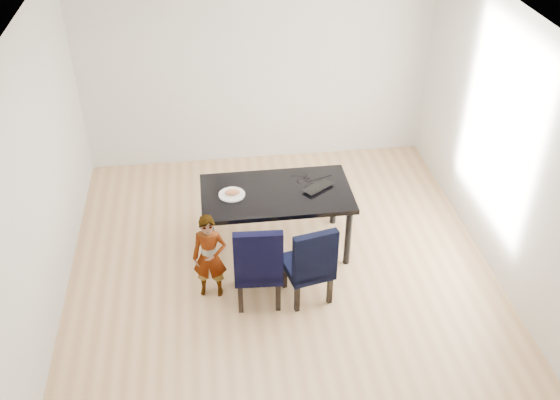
{
  "coord_description": "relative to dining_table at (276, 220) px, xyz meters",
  "views": [
    {
      "loc": [
        -0.67,
        -4.94,
        4.46
      ],
      "look_at": [
        0.0,
        0.2,
        0.85
      ],
      "focal_mm": 40.0,
      "sensor_mm": 36.0,
      "label": 1
    }
  ],
  "objects": [
    {
      "name": "chair_right",
      "position": [
        0.21,
        -0.81,
        0.08
      ],
      "size": [
        0.53,
        0.54,
        0.92
      ],
      "primitive_type": "cube",
      "rotation": [
        0.0,
        0.0,
        0.21
      ],
      "color": "black",
      "rests_on": "floor"
    },
    {
      "name": "sandwich",
      "position": [
        -0.47,
        -0.02,
        0.42
      ],
      "size": [
        0.18,
        0.12,
        0.06
      ],
      "primitive_type": "ellipsoid",
      "rotation": [
        0.0,
        0.0,
        0.3
      ],
      "color": "#BA6E42",
      "rests_on": "plate"
    },
    {
      "name": "wall_left",
      "position": [
        -2.25,
        -0.5,
        0.98
      ],
      "size": [
        0.01,
        5.0,
        2.7
      ],
      "primitive_type": "cube",
      "color": "silver",
      "rests_on": "ground"
    },
    {
      "name": "wall_back",
      "position": [
        0.0,
        2.0,
        0.98
      ],
      "size": [
        4.5,
        0.01,
        2.7
      ],
      "primitive_type": "cube",
      "color": "silver",
      "rests_on": "ground"
    },
    {
      "name": "cable_tangle",
      "position": [
        0.32,
        0.18,
        0.38
      ],
      "size": [
        0.18,
        0.18,
        0.01
      ],
      "primitive_type": "torus",
      "rotation": [
        0.0,
        0.0,
        0.2
      ],
      "color": "black",
      "rests_on": "dining_table"
    },
    {
      "name": "dining_table",
      "position": [
        0.0,
        0.0,
        0.0
      ],
      "size": [
        1.6,
        0.9,
        0.75
      ],
      "primitive_type": "cube",
      "color": "black",
      "rests_on": "floor"
    },
    {
      "name": "floor",
      "position": [
        0.0,
        -0.5,
        -0.38
      ],
      "size": [
        4.5,
        5.0,
        0.01
      ],
      "primitive_type": "cube",
      "color": "tan",
      "rests_on": "ground"
    },
    {
      "name": "wall_right",
      "position": [
        2.25,
        -0.5,
        0.98
      ],
      "size": [
        0.01,
        5.0,
        2.7
      ],
      "primitive_type": "cube",
      "color": "silver",
      "rests_on": "ground"
    },
    {
      "name": "child",
      "position": [
        -0.75,
        -0.65,
        0.1
      ],
      "size": [
        0.38,
        0.28,
        0.95
      ],
      "primitive_type": "imported",
      "rotation": [
        0.0,
        0.0,
        -0.15
      ],
      "color": "orange",
      "rests_on": "floor"
    },
    {
      "name": "ceiling",
      "position": [
        0.0,
        -0.5,
        2.33
      ],
      "size": [
        4.5,
        5.0,
        0.01
      ],
      "primitive_type": "cube",
      "color": "white",
      "rests_on": "wall_back"
    },
    {
      "name": "wall_front",
      "position": [
        0.0,
        -3.0,
        0.98
      ],
      "size": [
        4.5,
        0.01,
        2.7
      ],
      "primitive_type": "cube",
      "color": "silver",
      "rests_on": "ground"
    },
    {
      "name": "chair_left",
      "position": [
        -0.28,
        -0.78,
        0.11
      ],
      "size": [
        0.49,
        0.51,
        0.97
      ],
      "primitive_type": "cube",
      "rotation": [
        0.0,
        0.0,
        -0.06
      ],
      "color": "black",
      "rests_on": "floor"
    },
    {
      "name": "plate",
      "position": [
        -0.47,
        -0.0,
        0.38
      ],
      "size": [
        0.31,
        0.31,
        0.02
      ],
      "primitive_type": "cylinder",
      "rotation": [
        0.0,
        0.0,
        0.14
      ],
      "color": "silver",
      "rests_on": "dining_table"
    },
    {
      "name": "laptop",
      "position": [
        0.42,
        0.04,
        0.39
      ],
      "size": [
        0.42,
        0.39,
        0.03
      ],
      "primitive_type": "imported",
      "rotation": [
        0.0,
        0.0,
        3.76
      ],
      "color": "black",
      "rests_on": "dining_table"
    }
  ]
}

